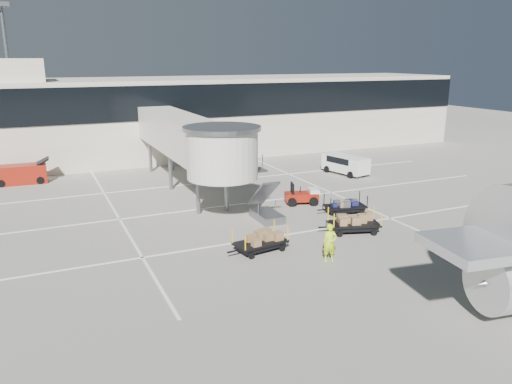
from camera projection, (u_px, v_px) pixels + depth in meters
ground at (327, 242)px, 28.09m from camera, size 140.00×140.00×0.00m
lane_markings at (250, 201)px, 36.04m from camera, size 40.00×30.00×0.02m
terminal at (176, 115)px, 53.24m from camera, size 64.00×12.11×15.20m
jet_bridge at (192, 140)px, 36.20m from camera, size 5.70×20.40×6.03m
baggage_tug at (302, 196)px, 35.33m from camera, size 2.57×2.08×1.53m
suitcase_cart at (345, 206)px, 33.16m from camera, size 3.37×1.82×1.29m
box_cart_near at (355, 224)px, 29.46m from camera, size 3.67×2.29×1.42m
box_cart_far at (260, 242)px, 26.56m from camera, size 3.53×1.82×1.35m
ground_worker at (330, 243)px, 25.22m from camera, size 0.81×0.62×1.98m
minivan at (345, 163)px, 44.42m from camera, size 2.64×4.59×1.64m
belt_loader at (21, 174)px, 40.99m from camera, size 4.29×1.84×2.04m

